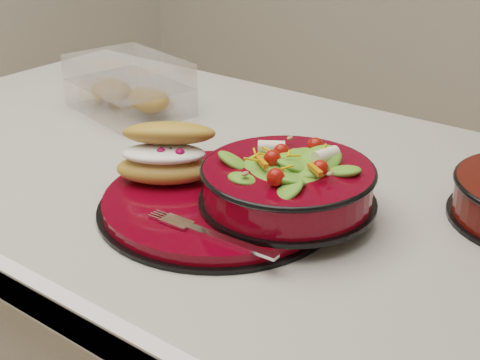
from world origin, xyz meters
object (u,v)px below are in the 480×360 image
Objects in this scene: dinner_plate at (219,202)px; fork at (213,235)px; salad_bowl at (288,178)px; pastry_box at (129,87)px; croissant at (167,154)px.

dinner_plate is 1.96× the size of fork.
pastry_box is at bearing 159.75° from salad_bowl.
pastry_box reaches higher than dinner_plate.
croissant is (-0.17, -0.04, 0.00)m from salad_bowl.
dinner_plate is 2.14× the size of croissant.
salad_bowl is 0.17m from croissant.
salad_bowl reaches higher than dinner_plate.
dinner_plate is at bearing 33.32° from fork.
fork is (-0.02, -0.12, -0.03)m from salad_bowl.
dinner_plate is 0.10m from croissant.
salad_bowl is (0.08, 0.04, 0.04)m from dinner_plate.
pastry_box is at bearing 53.86° from fork.
salad_bowl is 1.53× the size of croissant.
croissant reaches higher than fork.
croissant is (-0.09, -0.00, 0.05)m from dinner_plate.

